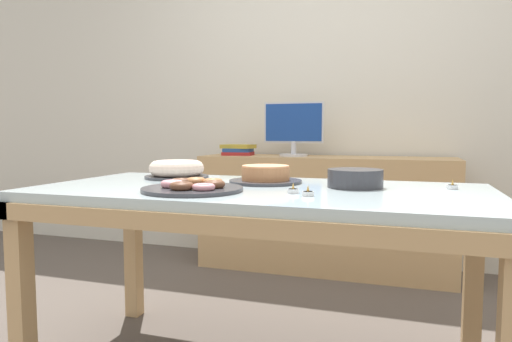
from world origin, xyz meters
TOP-DOWN VIEW (x-y plane):
  - wall_back at (0.00, 1.78)m, footprint 8.00×0.10m
  - dining_table at (0.00, 0.00)m, footprint 1.74×0.86m
  - sideboard at (0.00, 1.48)m, footprint 1.73×0.44m
  - computer_monitor at (-0.22, 1.47)m, footprint 0.42×0.20m
  - book_stack at (-0.64, 1.48)m, footprint 0.24×0.20m
  - cake_chocolate_round at (-0.02, 0.16)m, footprint 0.30×0.30m
  - cake_golden_bundt at (-0.47, 0.22)m, footprint 0.29×0.29m
  - pastry_platter at (-0.19, -0.18)m, footprint 0.36×0.36m
  - plate_stack at (0.35, 0.11)m, footprint 0.21×0.21m
  - tealight_centre at (-0.14, 0.33)m, footprint 0.04×0.04m
  - tealight_right_edge at (0.31, 0.29)m, footprint 0.04×0.04m
  - tealight_left_edge at (0.23, -0.18)m, footprint 0.04×0.04m
  - tealight_near_cakes at (0.70, 0.17)m, footprint 0.04×0.04m
  - tealight_near_front at (0.17, -0.13)m, footprint 0.04×0.04m

SIDE VIEW (x-z plane):
  - sideboard at x=0.00m, z-range 0.00..0.79m
  - dining_table at x=0.00m, z-range 0.29..1.04m
  - tealight_centre at x=-0.14m, z-range 0.74..0.78m
  - tealight_right_edge at x=0.31m, z-range 0.74..0.78m
  - tealight_left_edge at x=0.23m, z-range 0.74..0.78m
  - tealight_near_cakes at x=0.70m, z-range 0.74..0.78m
  - tealight_near_front at x=0.17m, z-range 0.74..0.78m
  - pastry_platter at x=-0.19m, z-range 0.74..0.79m
  - cake_chocolate_round at x=-0.02m, z-range 0.74..0.82m
  - plate_stack at x=0.35m, z-range 0.75..0.82m
  - cake_golden_bundt at x=-0.47m, z-range 0.75..0.83m
  - book_stack at x=-0.64m, z-range 0.79..0.87m
  - computer_monitor at x=-0.22m, z-range 0.79..1.17m
  - wall_back at x=0.00m, z-range 0.00..2.60m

